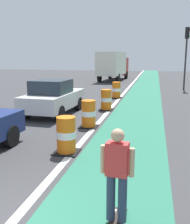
# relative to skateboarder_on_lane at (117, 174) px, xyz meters

# --- Properties ---
(bike_lane_strip) EXTENTS (2.50, 80.00, 0.01)m
(bike_lane_strip) POSITION_rel_skateboarder_on_lane_xyz_m (-0.26, 10.89, -0.91)
(bike_lane_strip) COLOR #286B51
(bike_lane_strip) RESTS_ON ground
(lane_divider_stripe) EXTENTS (0.20, 80.00, 0.01)m
(lane_divider_stripe) POSITION_rel_skateboarder_on_lane_xyz_m (-1.76, 10.89, -0.91)
(lane_divider_stripe) COLOR silver
(lane_divider_stripe) RESTS_ON ground
(skateboarder_on_lane) EXTENTS (0.57, 0.82, 1.69)m
(skateboarder_on_lane) POSITION_rel_skateboarder_on_lane_xyz_m (0.00, 0.00, 0.00)
(skateboarder_on_lane) COLOR black
(skateboarder_on_lane) RESTS_ON ground
(parked_sedan_second) EXTENTS (2.09, 4.19, 1.70)m
(parked_sedan_second) POSITION_rel_skateboarder_on_lane_xyz_m (-4.28, 8.28, -0.08)
(parked_sedan_second) COLOR silver
(parked_sedan_second) RESTS_ON ground
(traffic_barrel_front) EXTENTS (0.73, 0.73, 1.09)m
(traffic_barrel_front) POSITION_rel_skateboarder_on_lane_xyz_m (-1.93, 3.18, -0.38)
(traffic_barrel_front) COLOR orange
(traffic_barrel_front) RESTS_ON ground
(traffic_barrel_mid) EXTENTS (0.73, 0.73, 1.09)m
(traffic_barrel_mid) POSITION_rel_skateboarder_on_lane_xyz_m (-2.00, 6.22, -0.38)
(traffic_barrel_mid) COLOR orange
(traffic_barrel_mid) RESTS_ON ground
(traffic_barrel_back) EXTENTS (0.73, 0.73, 1.09)m
(traffic_barrel_back) POSITION_rel_skateboarder_on_lane_xyz_m (-1.93, 9.86, -0.38)
(traffic_barrel_back) COLOR orange
(traffic_barrel_back) RESTS_ON ground
(traffic_barrel_far) EXTENTS (0.73, 0.73, 1.09)m
(traffic_barrel_far) POSITION_rel_skateboarder_on_lane_xyz_m (-2.00, 14.16, -0.38)
(traffic_barrel_far) COLOR orange
(traffic_barrel_far) RESTS_ON ground
(delivery_truck_down_block) EXTENTS (2.80, 7.74, 3.23)m
(delivery_truck_down_block) POSITION_rel_skateboarder_on_lane_xyz_m (-4.25, 27.46, 0.94)
(delivery_truck_down_block) COLOR silver
(delivery_truck_down_block) RESTS_ON ground
(traffic_light_corner) EXTENTS (0.41, 0.32, 5.10)m
(traffic_light_corner) POSITION_rel_skateboarder_on_lane_xyz_m (2.95, 20.00, 2.59)
(traffic_light_corner) COLOR #2D2D2D
(traffic_light_corner) RESTS_ON ground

